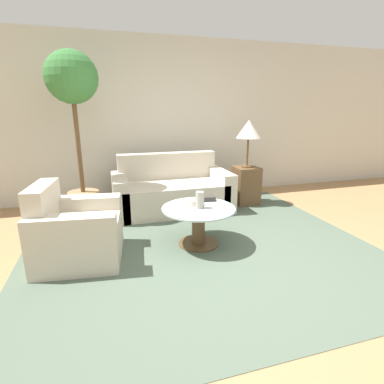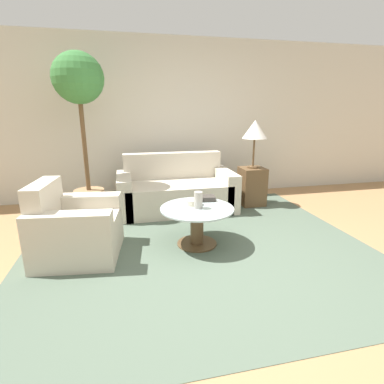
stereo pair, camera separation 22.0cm
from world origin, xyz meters
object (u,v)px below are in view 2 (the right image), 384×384
object	(u,v)px
book_stack	(207,198)
table_lamp	(255,130)
sofa_main	(176,191)
potted_plant	(80,103)
vase	(198,200)
coffee_table	(197,221)
bowl	(194,202)
armchair	(73,231)

from	to	relation	value
book_stack	table_lamp	bearing A→B (deg)	51.49
sofa_main	potted_plant	world-z (taller)	potted_plant
sofa_main	vase	xyz separation A→B (m)	(0.02, -1.32, 0.26)
sofa_main	vase	bearing A→B (deg)	-88.99
sofa_main	coffee_table	xyz separation A→B (m)	(0.01, -1.30, 0.01)
coffee_table	table_lamp	size ratio (longest dim) A/B	1.12
sofa_main	potted_plant	bearing A→B (deg)	178.54
sofa_main	table_lamp	xyz separation A→B (m)	(1.21, -0.06, 0.89)
sofa_main	book_stack	bearing A→B (deg)	-80.05
bowl	book_stack	xyz separation A→B (m)	(0.19, 0.13, -0.01)
sofa_main	bowl	bearing A→B (deg)	-90.00
armchair	book_stack	xyz separation A→B (m)	(1.48, 0.20, 0.19)
sofa_main	armchair	bearing A→B (deg)	-135.51
table_lamp	bowl	world-z (taller)	table_lamp
table_lamp	vase	distance (m)	1.84
sofa_main	armchair	world-z (taller)	sofa_main
table_lamp	vase	bearing A→B (deg)	-133.42
book_stack	armchair	bearing A→B (deg)	-165.12
potted_plant	book_stack	distance (m)	2.11
potted_plant	bowl	bearing A→B (deg)	-44.29
sofa_main	coffee_table	bearing A→B (deg)	-89.36
table_lamp	bowl	xyz separation A→B (m)	(-1.21, -1.13, -0.70)
table_lamp	book_stack	xyz separation A→B (m)	(-1.03, -1.00, -0.70)
table_lamp	bowl	distance (m)	1.80
book_stack	vase	bearing A→B (deg)	-115.83
armchair	potted_plant	size ratio (longest dim) A/B	0.41
table_lamp	book_stack	distance (m)	1.60
sofa_main	vase	distance (m)	1.34
armchair	table_lamp	size ratio (longest dim) A/B	1.25
armchair	table_lamp	distance (m)	2.92
table_lamp	book_stack	world-z (taller)	table_lamp
coffee_table	book_stack	xyz separation A→B (m)	(0.17, 0.23, 0.18)
bowl	table_lamp	bearing A→B (deg)	43.03
sofa_main	bowl	world-z (taller)	sofa_main
bowl	sofa_main	bearing A→B (deg)	90.00
coffee_table	sofa_main	bearing A→B (deg)	90.64
vase	book_stack	world-z (taller)	vase
coffee_table	bowl	xyz separation A→B (m)	(-0.01, 0.11, 0.19)
coffee_table	bowl	distance (m)	0.22
coffee_table	table_lamp	distance (m)	1.94
sofa_main	vase	size ratio (longest dim) A/B	9.26
bowl	book_stack	world-z (taller)	bowl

